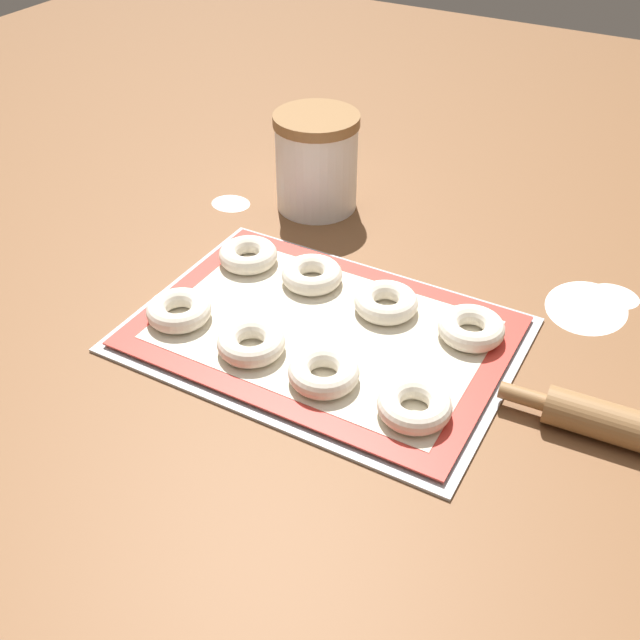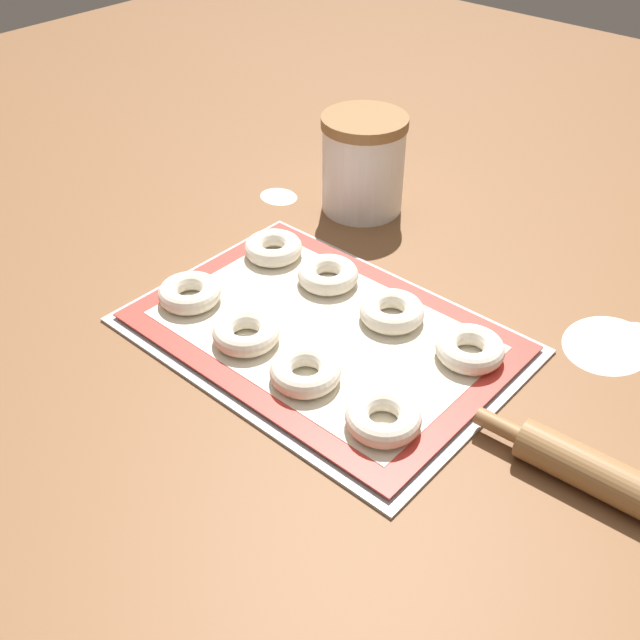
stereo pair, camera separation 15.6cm
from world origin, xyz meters
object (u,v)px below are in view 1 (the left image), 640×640
object	(u,v)px
bagel_back_mid_right	(386,302)
flour_canister	(317,162)
baking_tray	(320,333)
bagel_front_far_left	(179,310)
bagel_back_mid_left	(312,275)
bagel_back_far_right	(471,328)
bagel_front_mid_left	(251,342)
bagel_back_far_left	(248,255)
bagel_front_mid_right	(324,372)
bagel_front_far_right	(414,405)

from	to	relation	value
bagel_back_mid_right	flour_canister	world-z (taller)	flour_canister
baking_tray	bagel_front_far_left	bearing A→B (deg)	-157.23
bagel_back_mid_left	bagel_back_far_right	distance (m)	0.22
bagel_front_mid_left	bagel_back_far_left	distance (m)	0.19
bagel_front_far_left	bagel_front_mid_right	size ratio (longest dim) A/B	1.00
bagel_back_mid_left	bagel_back_mid_right	distance (m)	0.11
bagel_front_mid_right	bagel_back_mid_right	distance (m)	0.15
bagel_front_far_left	bagel_back_mid_left	bearing A→B (deg)	54.65
bagel_back_far_left	bagel_front_far_right	bearing A→B (deg)	-26.76
bagel_back_far_left	flour_canister	size ratio (longest dim) A/B	0.54
flour_canister	bagel_back_far_left	bearing A→B (deg)	-88.17
baking_tray	bagel_front_mid_left	xyz separation A→B (m)	(-0.05, -0.08, 0.02)
baking_tray	bagel_front_far_left	distance (m)	0.18
bagel_front_mid_left	bagel_front_far_right	bearing A→B (deg)	-0.92
bagel_front_far_left	bagel_back_mid_left	distance (m)	0.18
baking_tray	bagel_back_far_right	distance (m)	0.18
baking_tray	bagel_back_mid_left	size ratio (longest dim) A/B	5.72
bagel_front_far_left	bagel_back_mid_right	size ratio (longest dim) A/B	1.00
bagel_back_mid_left	bagel_back_far_left	bearing A→B (deg)	-179.49
bagel_back_mid_left	flour_canister	bearing A→B (deg)	117.71
baking_tray	bagel_back_mid_left	world-z (taller)	bagel_back_mid_left
baking_tray	bagel_front_far_right	size ratio (longest dim) A/B	5.72
bagel_back_far_left	bagel_front_mid_left	bearing A→B (deg)	-55.51
bagel_front_mid_right	bagel_back_far_left	size ratio (longest dim) A/B	1.00
bagel_back_mid_right	bagel_back_far_left	bearing A→B (deg)	178.05
bagel_front_mid_right	bagel_front_far_right	distance (m)	0.11
bagel_back_mid_left	bagel_back_mid_right	xyz separation A→B (m)	(0.11, -0.01, 0.00)
bagel_front_far_left	bagel_front_mid_left	bearing A→B (deg)	-4.46
bagel_back_mid_left	bagel_back_mid_right	bearing A→B (deg)	-4.14
bagel_front_mid_right	bagel_back_mid_right	size ratio (longest dim) A/B	1.00
bagel_front_far_left	bagel_front_mid_left	xyz separation A→B (m)	(0.11, -0.01, 0.00)
baking_tray	bagel_back_far_right	xyz separation A→B (m)	(0.17, 0.07, 0.02)
baking_tray	bagel_front_mid_right	distance (m)	0.10
flour_canister	bagel_front_mid_right	bearing A→B (deg)	-59.63
bagel_back_far_left	bagel_back_mid_right	xyz separation A→B (m)	(0.21, -0.01, 0.00)
baking_tray	bagel_back_mid_right	bearing A→B (deg)	52.76
bagel_front_far_left	bagel_back_far_left	xyz separation A→B (m)	(0.01, 0.15, 0.00)
baking_tray	bagel_back_mid_right	world-z (taller)	bagel_back_mid_right
baking_tray	bagel_back_far_left	bearing A→B (deg)	153.19
bagel_back_mid_right	flour_canister	size ratio (longest dim) A/B	0.54
bagel_front_far_right	flour_canister	world-z (taller)	flour_canister
bagel_back_mid_right	flour_canister	distance (m)	0.31
bagel_front_far_right	bagel_back_mid_left	xyz separation A→B (m)	(-0.22, 0.16, 0.00)
bagel_back_far_right	bagel_front_mid_right	bearing A→B (deg)	-126.90
bagel_front_far_right	bagel_front_far_left	bearing A→B (deg)	177.84
bagel_front_far_right	bagel_back_mid_left	bearing A→B (deg)	143.45
baking_tray	bagel_front_far_right	bearing A→B (deg)	-26.71
bagel_front_mid_left	bagel_front_far_right	xyz separation A→B (m)	(0.21, -0.00, 0.00)
baking_tray	bagel_front_far_right	xyz separation A→B (m)	(0.16, -0.08, 0.02)
bagel_front_far_right	flour_canister	xyz separation A→B (m)	(-0.32, 0.36, 0.05)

